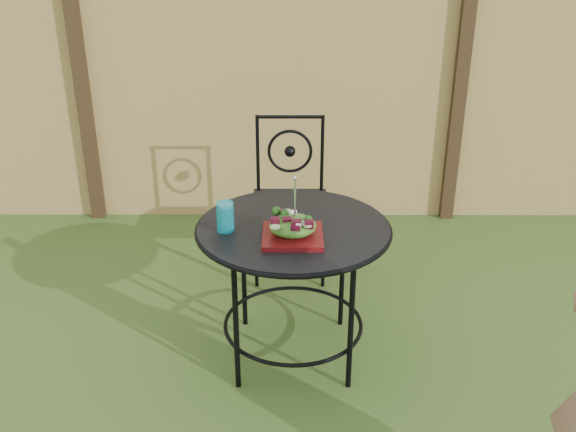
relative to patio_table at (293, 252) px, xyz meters
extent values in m
plane|color=#2B4616|center=(-0.15, -0.47, -0.59)|extent=(60.00, 60.00, 0.00)
cube|color=tan|center=(-0.15, 1.73, 0.31)|extent=(8.00, 0.05, 1.80)
cube|color=black|center=(-1.45, 1.68, 0.36)|extent=(0.09, 0.09, 1.90)
cube|color=black|center=(1.15, 1.68, 0.36)|extent=(0.09, 0.09, 1.90)
cylinder|color=black|center=(0.00, 0.00, 0.13)|extent=(0.90, 0.90, 0.02)
torus|color=black|center=(0.00, 0.00, 0.12)|extent=(0.92, 0.92, 0.02)
torus|color=black|center=(0.00, 0.00, -0.41)|extent=(0.70, 0.70, 0.02)
cylinder|color=black|center=(0.26, 0.26, -0.23)|extent=(0.03, 0.03, 0.71)
cylinder|color=black|center=(-0.26, 0.26, -0.23)|extent=(0.03, 0.03, 0.71)
cylinder|color=black|center=(-0.26, -0.26, -0.23)|extent=(0.03, 0.03, 0.71)
cylinder|color=black|center=(0.26, -0.26, -0.23)|extent=(0.03, 0.03, 0.71)
cube|color=black|center=(-0.02, 0.86, -0.14)|extent=(0.46, 0.46, 0.03)
cylinder|color=black|center=(-0.02, 1.07, 0.35)|extent=(0.42, 0.02, 0.02)
torus|color=black|center=(-0.02, 1.07, 0.13)|extent=(0.28, 0.02, 0.28)
cylinder|color=black|center=(-0.22, 0.66, -0.37)|extent=(0.02, 0.02, 0.44)
cylinder|color=black|center=(0.18, 0.66, -0.37)|extent=(0.02, 0.02, 0.44)
cylinder|color=black|center=(-0.22, 1.06, -0.37)|extent=(0.02, 0.02, 0.44)
cylinder|color=black|center=(0.18, 1.06, -0.37)|extent=(0.02, 0.02, 0.44)
cylinder|color=black|center=(-0.22, 1.07, 0.11)|extent=(0.02, 0.02, 0.50)
cylinder|color=black|center=(0.18, 1.07, 0.11)|extent=(0.02, 0.02, 0.50)
cube|color=#44090C|center=(0.00, -0.13, 0.15)|extent=(0.27, 0.27, 0.02)
ellipsoid|color=#235614|center=(0.00, -0.13, 0.20)|extent=(0.21, 0.21, 0.08)
cylinder|color=silver|center=(0.01, -0.13, 0.33)|extent=(0.01, 0.01, 0.18)
cylinder|color=#0C8496|center=(-0.31, -0.06, 0.21)|extent=(0.08, 0.08, 0.14)
camera|label=1|loc=(-0.02, -2.70, 1.43)|focal=40.00mm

